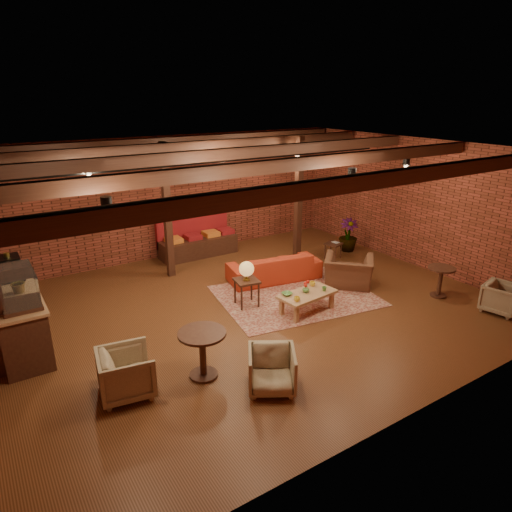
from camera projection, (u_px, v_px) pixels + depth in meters
floor at (248, 309)px, 9.43m from camera, size 10.00×10.00×0.00m
ceiling at (247, 152)px, 8.34m from camera, size 10.00×8.00×0.02m
wall_back at (168, 198)px, 12.05m from camera, size 10.00×0.02×3.20m
wall_front at (415, 315)px, 5.72m from camera, size 10.00×0.02×3.20m
wall_right at (417, 203)px, 11.42m from camera, size 0.02×8.00×3.20m
ceiling_beams at (247, 159)px, 8.38m from camera, size 9.80×6.40×0.22m
ceiling_pipe at (208, 161)px, 9.72m from camera, size 9.60×0.12×0.12m
post_left at (167, 212)px, 10.64m from camera, size 0.16×0.16×3.20m
post_right at (298, 199)px, 11.89m from camera, size 0.16×0.16×3.20m
service_counter at (15, 303)px, 7.86m from camera, size 0.80×2.50×1.60m
plant_counter at (16, 276)px, 7.93m from camera, size 0.35×0.39×0.30m
banquette at (198, 238)px, 12.37m from camera, size 2.10×0.70×1.00m
service_sign at (203, 172)px, 11.39m from camera, size 0.86×0.06×0.30m
ceiling_spotlights at (247, 171)px, 8.46m from camera, size 6.40×4.40×0.28m
rug at (296, 296)px, 10.05m from camera, size 3.65×3.01×0.01m
sofa at (274, 267)px, 10.84m from camera, size 2.30×1.22×0.64m
coffee_table at (307, 295)px, 9.21m from camera, size 1.26×0.73×0.66m
side_table_lamp at (247, 272)px, 9.36m from camera, size 0.54×0.54×0.98m
round_table_left at (202, 347)px, 7.05m from camera, size 0.75×0.75×0.78m
armchair_a at (126, 371)px, 6.67m from camera, size 0.83×0.87×0.79m
armchair_b at (272, 368)px, 6.80m from camera, size 0.93×0.92×0.72m
armchair_right at (349, 266)px, 10.44m from camera, size 1.25×1.25×0.94m
side_table_book at (333, 244)px, 12.16m from camera, size 0.50×0.50×0.45m
round_table_right at (441, 277)px, 9.89m from camera, size 0.58×0.58×0.68m
armchair_far at (502, 297)px, 9.22m from camera, size 0.77×0.74×0.67m
plant_tall at (351, 203)px, 12.45m from camera, size 2.04×2.04×2.75m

